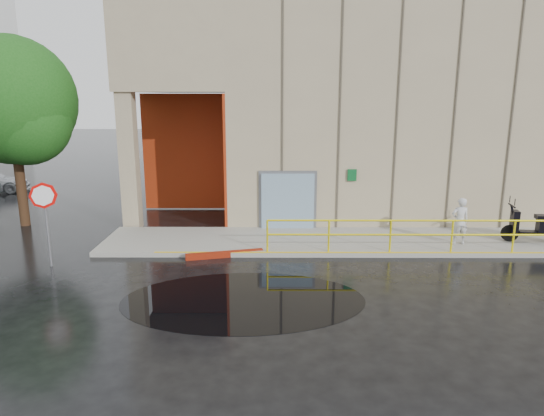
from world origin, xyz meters
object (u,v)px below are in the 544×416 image
at_px(scooter, 535,217).
at_px(tree_near, 14,106).
at_px(red_curb, 225,254).
at_px(person, 460,221).
at_px(stop_sign, 44,206).

height_order(scooter, tree_near, tree_near).
relative_size(red_curb, tree_near, 0.34).
distance_m(scooter, tree_near, 18.49).
relative_size(person, scooter, 0.78).
relative_size(person, tree_near, 0.22).
height_order(scooter, red_curb, scooter).
xyz_separation_m(scooter, stop_sign, (-15.07, -1.98, 0.82)).
bearing_deg(red_curb, scooter, 6.38).
bearing_deg(tree_near, red_curb, -24.83).
distance_m(scooter, stop_sign, 15.23).
bearing_deg(stop_sign, red_curb, 7.25).
height_order(scooter, stop_sign, stop_sign).
relative_size(stop_sign, tree_near, 0.36).
height_order(stop_sign, tree_near, tree_near).
relative_size(person, stop_sign, 0.62).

